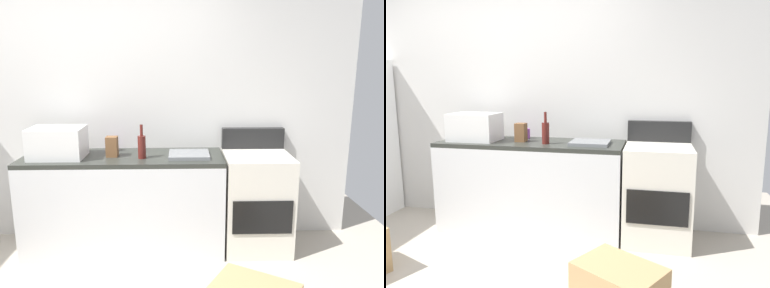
# 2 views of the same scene
# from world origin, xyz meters

# --- Properties ---
(wall_back) EXTENTS (5.00, 0.10, 2.60)m
(wall_back) POSITION_xyz_m (0.00, 1.55, 1.30)
(wall_back) COLOR silver
(wall_back) RESTS_ON ground_plane
(kitchen_counter) EXTENTS (1.80, 0.60, 0.90)m
(kitchen_counter) POSITION_xyz_m (0.30, 1.20, 0.45)
(kitchen_counter) COLOR silver
(kitchen_counter) RESTS_ON ground_plane
(stove_oven) EXTENTS (0.60, 0.61, 1.10)m
(stove_oven) POSITION_xyz_m (1.52, 1.21, 0.47)
(stove_oven) COLOR silver
(stove_oven) RESTS_ON ground_plane
(microwave) EXTENTS (0.46, 0.34, 0.27)m
(microwave) POSITION_xyz_m (-0.26, 1.15, 1.04)
(microwave) COLOR white
(microwave) RESTS_ON kitchen_counter
(sink_basin) EXTENTS (0.36, 0.32, 0.03)m
(sink_basin) POSITION_xyz_m (0.89, 1.17, 0.92)
(sink_basin) COLOR slate
(sink_basin) RESTS_ON kitchen_counter
(wine_bottle) EXTENTS (0.07, 0.07, 0.30)m
(wine_bottle) POSITION_xyz_m (0.48, 1.11, 1.01)
(wine_bottle) COLOR #591E19
(wine_bottle) RESTS_ON kitchen_counter
(coffee_mug) EXTENTS (0.08, 0.08, 0.10)m
(coffee_mug) POSITION_xyz_m (0.18, 1.39, 0.95)
(coffee_mug) COLOR purple
(coffee_mug) RESTS_ON kitchen_counter
(knife_block) EXTENTS (0.10, 0.10, 0.18)m
(knife_block) POSITION_xyz_m (0.21, 1.18, 0.99)
(knife_block) COLOR brown
(knife_block) RESTS_ON kitchen_counter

